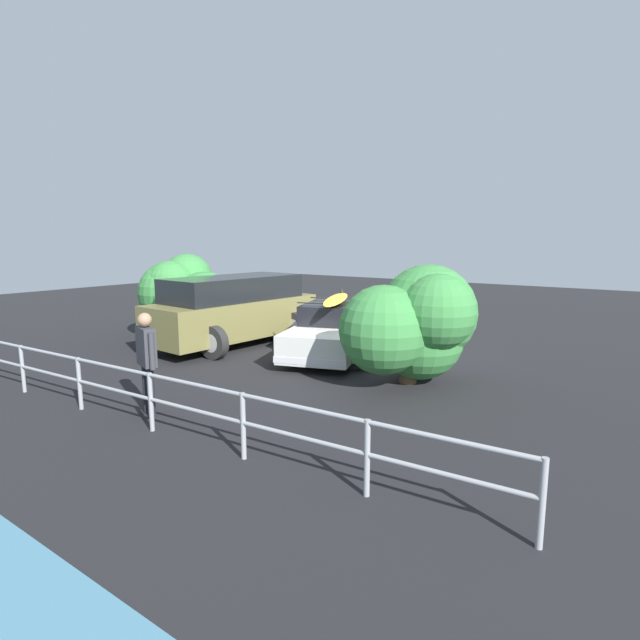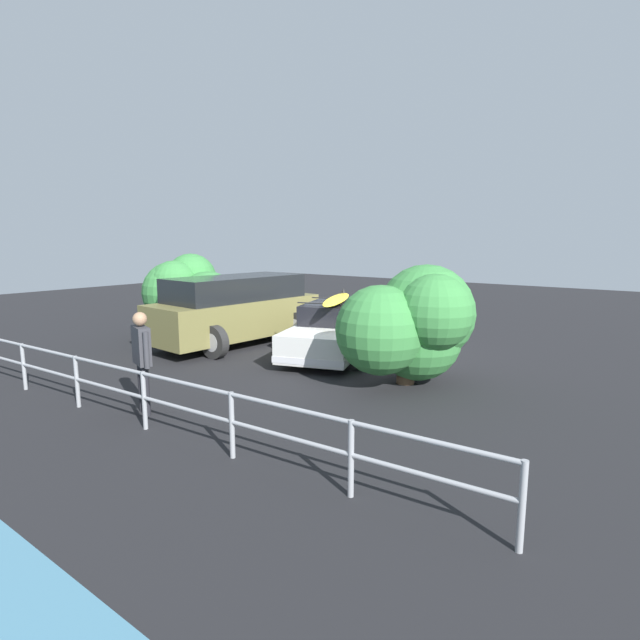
# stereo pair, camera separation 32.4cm
# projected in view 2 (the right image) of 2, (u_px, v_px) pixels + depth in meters

# --- Properties ---
(ground_plane) EXTENTS (44.00, 44.00, 0.02)m
(ground_plane) POSITION_uv_depth(u_px,v_px,m) (348.00, 357.00, 12.20)
(ground_plane) COLOR black
(ground_plane) RESTS_ON ground
(sedan_car) EXTENTS (3.02, 4.46, 1.57)m
(sedan_car) POSITION_uv_depth(u_px,v_px,m) (335.00, 330.00, 12.41)
(sedan_car) COLOR silver
(sedan_car) RESTS_ON ground
(suv_car) EXTENTS (2.82, 5.04, 1.86)m
(suv_car) POSITION_uv_depth(u_px,v_px,m) (237.00, 309.00, 13.55)
(suv_car) COLOR brown
(suv_car) RESTS_ON ground
(person_bystander) EXTENTS (0.63, 0.34, 1.70)m
(person_bystander) POSITION_uv_depth(u_px,v_px,m) (142.00, 353.00, 8.13)
(person_bystander) COLOR black
(person_bystander) RESTS_ON ground
(railing_fence) EXTENTS (10.89, 0.68, 0.90)m
(railing_fence) POSITION_uv_depth(u_px,v_px,m) (144.00, 390.00, 7.49)
(railing_fence) COLOR gray
(railing_fence) RESTS_ON ground
(bush_near_left) EXTENTS (2.44, 2.73, 2.37)m
(bush_near_left) POSITION_uv_depth(u_px,v_px,m) (414.00, 324.00, 9.71)
(bush_near_left) COLOR brown
(bush_near_left) RESTS_ON ground
(bush_near_right) EXTENTS (2.82, 2.35, 2.43)m
(bush_near_right) POSITION_uv_depth(u_px,v_px,m) (190.00, 294.00, 14.38)
(bush_near_right) COLOR brown
(bush_near_right) RESTS_ON ground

